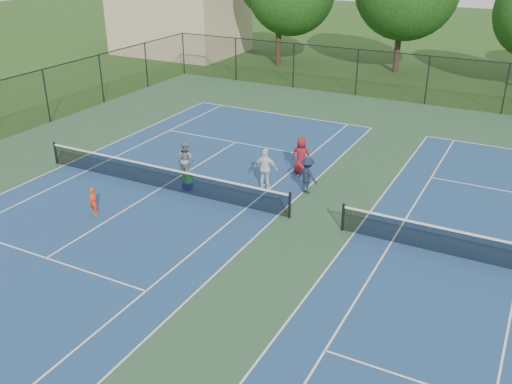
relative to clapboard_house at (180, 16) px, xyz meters
The scene contains 12 objects.
ground 34.11m from the clapboard_house, 47.39° to the right, with size 140.00×140.00×0.00m, color #234716.
court_pad 34.11m from the clapboard_house, 47.39° to the right, with size 36.00×36.00×0.01m, color #315833.
tennis_court_left 29.83m from the clapboard_house, 57.38° to the right, with size 12.00×23.83×1.07m.
perimeter_fence 34.00m from the clapboard_house, 47.39° to the right, with size 36.08×36.08×3.02m.
clapboard_house is the anchor object (origin of this frame).
child_player 32.13m from the clapboard_house, 61.65° to the right, with size 0.40×0.26×1.11m, color #EF3F0F.
instructor 28.68m from the clapboard_house, 55.24° to the right, with size 0.80×0.63×1.65m, color gray.
bystander_a 30.46m from the clapboard_house, 49.06° to the right, with size 1.03×0.43×1.76m, color white.
bystander_b 31.34m from the clapboard_house, 46.22° to the right, with size 0.99×0.57×1.54m, color #162132.
bystander_c 29.37m from the clapboard_house, 45.32° to the right, with size 0.83×0.54×1.70m, color maroon.
ball_crate 30.09m from the clapboard_house, 55.22° to the right, with size 0.35×0.30×0.33m, color navy.
ball_hopper 30.06m from the clapboard_house, 55.22° to the right, with size 0.33×0.28×0.43m, color green.
Camera 1 is at (6.71, -17.58, 9.93)m, focal length 40.00 mm.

